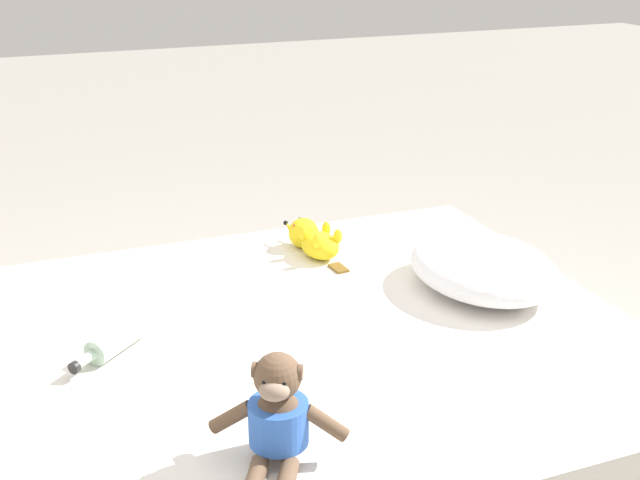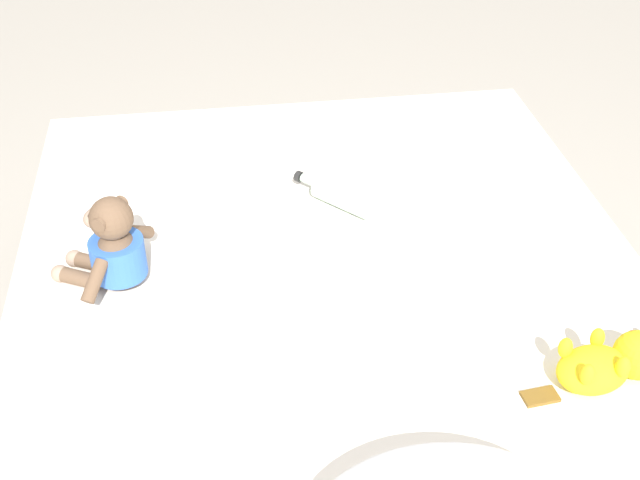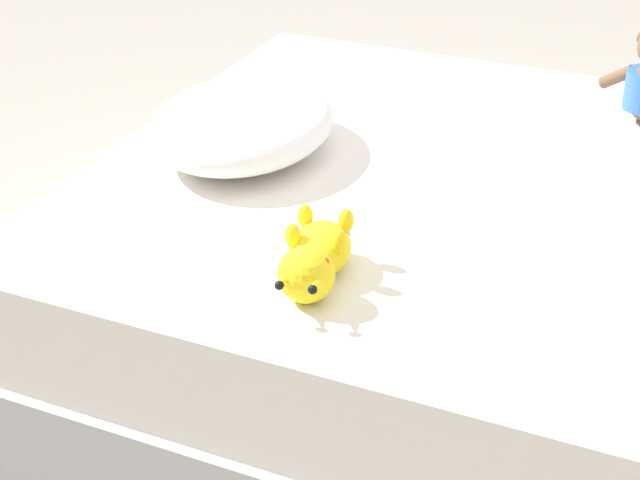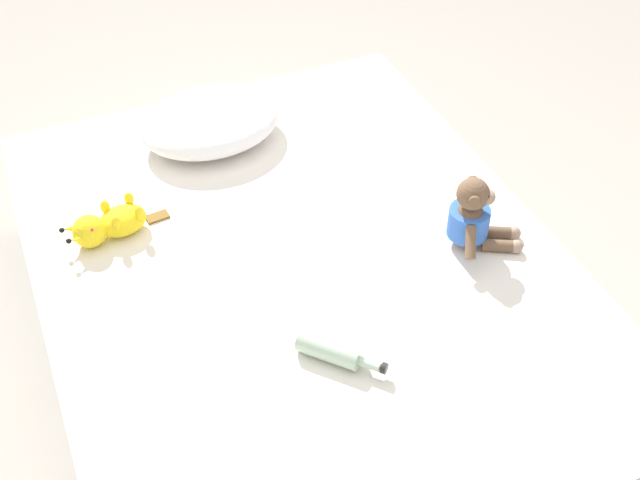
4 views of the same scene
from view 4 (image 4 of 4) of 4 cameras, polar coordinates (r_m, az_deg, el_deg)
ground_plane at (r=2.75m, az=-1.13°, el=-8.31°), size 16.00×16.00×0.00m
bed at (r=2.57m, az=-1.20°, el=-5.12°), size 1.52×2.00×0.46m
pillow at (r=2.86m, az=-7.66°, el=8.18°), size 0.51×0.43×0.14m
plush_monkey at (r=2.44m, az=10.57°, el=1.53°), size 0.25×0.27×0.24m
plush_yellow_creature at (r=2.53m, az=-14.49°, el=1.05°), size 0.33×0.14×0.10m
glass_bottle at (r=2.13m, az=0.83°, el=-7.64°), size 0.20×0.21×0.07m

